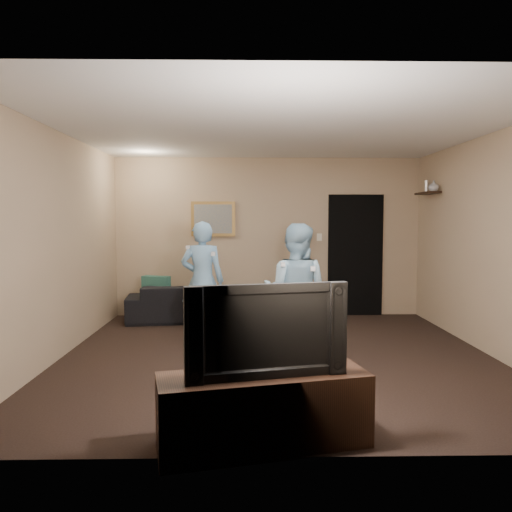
{
  "coord_description": "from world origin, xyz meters",
  "views": [
    {
      "loc": [
        -0.36,
        -5.73,
        1.6
      ],
      "look_at": [
        -0.24,
        0.3,
        1.15
      ],
      "focal_mm": 35.0,
      "sensor_mm": 36.0,
      "label": 1
    }
  ],
  "objects_px": {
    "television": "(264,328)",
    "wii_player_left": "(202,281)",
    "tv_console": "(263,410)",
    "wii_player_right": "(295,293)",
    "sofa": "(191,302)"
  },
  "relations": [
    {
      "from": "television",
      "to": "wii_player_left",
      "type": "height_order",
      "value": "wii_player_left"
    },
    {
      "from": "television",
      "to": "tv_console",
      "type": "bearing_deg",
      "value": 167.15
    },
    {
      "from": "tv_console",
      "to": "wii_player_left",
      "type": "height_order",
      "value": "wii_player_left"
    },
    {
      "from": "tv_console",
      "to": "wii_player_left",
      "type": "bearing_deg",
      "value": 89.75
    },
    {
      "from": "wii_player_right",
      "to": "tv_console",
      "type": "bearing_deg",
      "value": -101.65
    },
    {
      "from": "sofa",
      "to": "tv_console",
      "type": "bearing_deg",
      "value": 96.01
    },
    {
      "from": "television",
      "to": "wii_player_left",
      "type": "relative_size",
      "value": 0.72
    },
    {
      "from": "tv_console",
      "to": "television",
      "type": "xyz_separation_m",
      "value": [
        0.0,
        0.0,
        0.59
      ]
    },
    {
      "from": "tv_console",
      "to": "wii_player_right",
      "type": "bearing_deg",
      "value": 65.5
    },
    {
      "from": "tv_console",
      "to": "television",
      "type": "distance_m",
      "value": 0.59
    },
    {
      "from": "wii_player_left",
      "to": "television",
      "type": "bearing_deg",
      "value": -77.41
    },
    {
      "from": "sofa",
      "to": "wii_player_left",
      "type": "distance_m",
      "value": 1.39
    },
    {
      "from": "television",
      "to": "sofa",
      "type": "bearing_deg",
      "value": 89.83
    },
    {
      "from": "sofa",
      "to": "television",
      "type": "xyz_separation_m",
      "value": [
        0.99,
        -4.39,
        0.55
      ]
    },
    {
      "from": "sofa",
      "to": "wii_player_right",
      "type": "distance_m",
      "value": 2.74
    }
  ]
}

